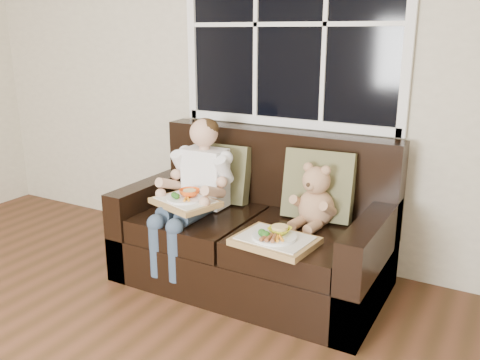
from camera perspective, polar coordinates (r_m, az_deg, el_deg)
The scene contains 8 objects.
window_back at distance 3.54m, azimuth 5.65°, elevation 17.02°, with size 1.62×0.04×1.37m.
loveseat at distance 3.38m, azimuth 1.81°, elevation -6.22°, with size 1.70×0.92×0.96m.
pillow_left at distance 3.56m, azimuth -2.07°, elevation 0.79°, with size 0.41×0.21×0.41m.
pillow_right at distance 3.25m, azimuth 8.83°, elevation -0.57°, with size 0.46×0.24×0.45m.
child at distance 3.34m, azimuth -4.88°, elevation -0.12°, with size 0.41×0.61×0.94m.
teddy_bear at distance 3.15m, azimuth 8.49°, elevation -2.24°, with size 0.26×0.32×0.40m.
tray_left at distance 3.24m, azimuth -6.11°, elevation -2.27°, with size 0.47×0.41×0.09m.
tray_right at distance 2.88m, azimuth 3.97°, elevation -6.65°, with size 0.47×0.38×0.10m.
Camera 1 is at (2.05, -0.75, 1.61)m, focal length 38.00 mm.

